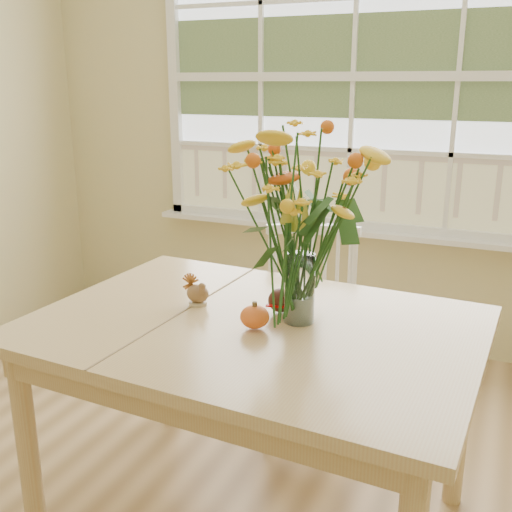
% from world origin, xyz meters
% --- Properties ---
extents(wall_back, '(4.00, 0.02, 2.70)m').
position_xyz_m(wall_back, '(0.00, 2.25, 1.35)').
color(wall_back, beige).
rests_on(wall_back, floor).
extents(window, '(2.42, 0.12, 1.74)m').
position_xyz_m(window, '(0.00, 2.21, 1.53)').
color(window, silver).
rests_on(window, wall_back).
extents(dining_table, '(1.48, 1.09, 0.77)m').
position_xyz_m(dining_table, '(0.14, 0.53, 0.68)').
color(dining_table, tan).
rests_on(dining_table, floor).
extents(windsor_chair, '(0.51, 0.50, 0.89)m').
position_xyz_m(windsor_chair, '(0.10, 1.26, 0.50)').
color(windsor_chair, white).
rests_on(windsor_chair, floor).
extents(flower_vase, '(0.47, 0.47, 0.56)m').
position_xyz_m(flower_vase, '(0.27, 0.60, 1.11)').
color(flower_vase, white).
rests_on(flower_vase, dining_table).
extents(pumpkin, '(0.09, 0.09, 0.07)m').
position_xyz_m(pumpkin, '(0.17, 0.48, 0.80)').
color(pumpkin, '#F0591C').
rests_on(pumpkin, dining_table).
extents(turkey_figurine, '(0.09, 0.07, 0.10)m').
position_xyz_m(turkey_figurine, '(-0.10, 0.60, 0.81)').
color(turkey_figurine, '#CCB78C').
rests_on(turkey_figurine, dining_table).
extents(dark_gourd, '(0.13, 0.11, 0.08)m').
position_xyz_m(dark_gourd, '(0.19, 0.65, 0.81)').
color(dark_gourd, '#38160F').
rests_on(dark_gourd, dining_table).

